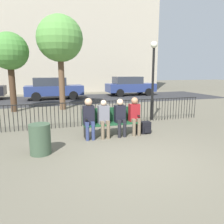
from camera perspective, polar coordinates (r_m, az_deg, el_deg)
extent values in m
plane|color=#605B4C|center=(5.33, 7.20, -12.54)|extent=(80.00, 80.00, 0.00)
cube|color=#194728|center=(7.07, 0.00, -2.99)|extent=(1.86, 0.45, 0.05)
cube|color=#194728|center=(7.19, -0.48, -0.63)|extent=(1.86, 0.05, 0.47)
cube|color=black|center=(6.91, -6.89, -5.31)|extent=(0.06, 0.38, 0.40)
cube|color=black|center=(7.43, 6.40, -4.17)|extent=(0.06, 0.38, 0.40)
cube|color=black|center=(6.80, -6.98, -1.66)|extent=(0.06, 0.38, 0.04)
cube|color=black|center=(7.33, 6.48, -0.76)|extent=(0.06, 0.38, 0.04)
cylinder|color=navy|center=(6.70, -6.42, -5.59)|extent=(0.11, 0.11, 0.45)
cylinder|color=navy|center=(6.74, -4.91, -5.48)|extent=(0.11, 0.11, 0.45)
cube|color=navy|center=(6.72, -6.64, -3.11)|extent=(0.11, 0.20, 0.12)
cube|color=navy|center=(6.76, -5.14, -3.01)|extent=(0.11, 0.20, 0.12)
cube|color=black|center=(6.80, -6.15, -0.80)|extent=(0.34, 0.22, 0.60)
sphere|color=tan|center=(6.72, -6.18, 2.64)|extent=(0.23, 0.23, 0.23)
cylinder|color=brown|center=(6.81, -2.43, -5.27)|extent=(0.11, 0.11, 0.45)
cylinder|color=brown|center=(6.86, -0.97, -5.15)|extent=(0.11, 0.11, 0.45)
cube|color=brown|center=(6.83, -2.68, -2.83)|extent=(0.11, 0.20, 0.12)
cube|color=brown|center=(6.88, -1.23, -2.73)|extent=(0.11, 0.20, 0.12)
cube|color=slate|center=(6.92, -2.24, -0.66)|extent=(0.34, 0.22, 0.57)
sphere|color=beige|center=(6.84, -2.22, 2.41)|extent=(0.18, 0.18, 0.18)
cylinder|color=black|center=(6.97, 1.94, -4.89)|extent=(0.11, 0.11, 0.45)
cylinder|color=black|center=(7.03, 3.32, -4.76)|extent=(0.11, 0.11, 0.45)
cube|color=black|center=(6.99, 1.67, -2.51)|extent=(0.11, 0.20, 0.12)
cube|color=black|center=(7.05, 3.05, -2.40)|extent=(0.11, 0.20, 0.12)
cube|color=black|center=(7.09, 2.04, -0.46)|extent=(0.34, 0.22, 0.55)
sphere|color=beige|center=(7.00, 2.11, 2.59)|extent=(0.21, 0.21, 0.21)
cylinder|color=brown|center=(7.15, 5.79, -4.53)|extent=(0.11, 0.11, 0.45)
cylinder|color=brown|center=(7.22, 7.10, -4.40)|extent=(0.11, 0.11, 0.45)
cube|color=brown|center=(7.18, 5.50, -2.21)|extent=(0.11, 0.20, 0.12)
cube|color=brown|center=(7.25, 6.81, -2.11)|extent=(0.11, 0.20, 0.12)
cube|color=maroon|center=(7.27, 5.81, -0.15)|extent=(0.34, 0.22, 0.57)
sphere|color=#A37556|center=(7.19, 5.93, 2.95)|extent=(0.23, 0.23, 0.23)
cube|color=black|center=(7.52, 8.75, -4.01)|extent=(0.31, 0.23, 0.41)
cube|color=black|center=(7.42, 9.20, -4.72)|extent=(0.22, 0.04, 0.18)
cylinder|color=black|center=(8.39, -27.22, -1.65)|extent=(0.02, 0.02, 0.95)
cylinder|color=black|center=(8.37, -26.28, -1.60)|extent=(0.02, 0.02, 0.95)
cylinder|color=black|center=(8.35, -25.33, -1.55)|extent=(0.02, 0.02, 0.95)
cylinder|color=black|center=(8.33, -24.38, -1.50)|extent=(0.02, 0.02, 0.95)
cylinder|color=black|center=(8.32, -23.42, -1.45)|extent=(0.02, 0.02, 0.95)
cylinder|color=black|center=(8.30, -22.46, -1.39)|extent=(0.02, 0.02, 0.95)
cylinder|color=black|center=(8.29, -21.50, -1.34)|extent=(0.02, 0.02, 0.95)
cylinder|color=black|center=(8.28, -20.53, -1.29)|extent=(0.02, 0.02, 0.95)
cylinder|color=black|center=(8.28, -19.56, -1.23)|extent=(0.02, 0.02, 0.95)
cylinder|color=black|center=(8.27, -18.60, -1.18)|extent=(0.02, 0.02, 0.95)
cylinder|color=black|center=(8.27, -17.63, -1.12)|extent=(0.02, 0.02, 0.95)
cylinder|color=black|center=(8.27, -16.66, -1.07)|extent=(0.02, 0.02, 0.95)
cylinder|color=black|center=(8.28, -15.69, -1.01)|extent=(0.02, 0.02, 0.95)
cylinder|color=black|center=(8.28, -14.73, -0.95)|extent=(0.02, 0.02, 0.95)
cylinder|color=black|center=(8.29, -13.76, -0.90)|extent=(0.02, 0.02, 0.95)
cylinder|color=black|center=(8.30, -12.80, -0.84)|extent=(0.02, 0.02, 0.95)
cylinder|color=black|center=(8.32, -11.84, -0.78)|extent=(0.02, 0.02, 0.95)
cylinder|color=black|center=(8.33, -10.88, -0.73)|extent=(0.02, 0.02, 0.95)
cylinder|color=black|center=(8.35, -9.93, -0.67)|extent=(0.02, 0.02, 0.95)
cylinder|color=black|center=(8.37, -8.98, -0.62)|extent=(0.02, 0.02, 0.95)
cylinder|color=black|center=(8.39, -8.04, -0.56)|extent=(0.02, 0.02, 0.95)
cylinder|color=black|center=(8.42, -7.10, -0.50)|extent=(0.02, 0.02, 0.95)
cylinder|color=black|center=(8.44, -6.17, -0.45)|extent=(0.02, 0.02, 0.95)
cylinder|color=black|center=(8.47, -5.24, -0.39)|extent=(0.02, 0.02, 0.95)
cylinder|color=black|center=(8.50, -4.32, -0.34)|extent=(0.02, 0.02, 0.95)
cylinder|color=black|center=(8.54, -3.41, -0.28)|extent=(0.02, 0.02, 0.95)
cylinder|color=black|center=(8.57, -2.51, -0.23)|extent=(0.02, 0.02, 0.95)
cylinder|color=black|center=(8.61, -1.61, -0.17)|extent=(0.02, 0.02, 0.95)
cylinder|color=black|center=(8.65, -0.72, -0.12)|extent=(0.02, 0.02, 0.95)
cylinder|color=black|center=(8.69, 0.16, -0.06)|extent=(0.02, 0.02, 0.95)
cylinder|color=black|center=(8.74, 1.04, -0.01)|extent=(0.02, 0.02, 0.95)
cylinder|color=black|center=(8.78, 1.90, 0.04)|extent=(0.02, 0.02, 0.95)
cylinder|color=black|center=(8.83, 2.75, 0.09)|extent=(0.02, 0.02, 0.95)
cylinder|color=black|center=(8.88, 3.60, 0.14)|extent=(0.02, 0.02, 0.95)
cylinder|color=black|center=(8.93, 4.43, 0.19)|extent=(0.02, 0.02, 0.95)
cylinder|color=black|center=(8.98, 5.26, 0.24)|extent=(0.02, 0.02, 0.95)
cylinder|color=black|center=(9.04, 6.08, 0.29)|extent=(0.02, 0.02, 0.95)
cylinder|color=black|center=(9.10, 6.88, 0.34)|extent=(0.02, 0.02, 0.95)
cylinder|color=black|center=(9.16, 7.68, 0.39)|extent=(0.02, 0.02, 0.95)
cylinder|color=black|center=(9.22, 8.46, 0.44)|extent=(0.02, 0.02, 0.95)
cylinder|color=black|center=(9.28, 9.24, 0.48)|extent=(0.02, 0.02, 0.95)
cylinder|color=black|center=(9.34, 10.00, 0.53)|extent=(0.02, 0.02, 0.95)
cylinder|color=black|center=(9.41, 10.75, 0.57)|extent=(0.02, 0.02, 0.95)
cylinder|color=black|center=(9.48, 11.50, 0.62)|extent=(0.02, 0.02, 0.95)
cylinder|color=black|center=(9.55, 12.23, 0.66)|extent=(0.02, 0.02, 0.95)
cylinder|color=black|center=(9.62, 12.95, 0.70)|extent=(0.02, 0.02, 0.95)
cylinder|color=black|center=(9.69, 13.66, 0.75)|extent=(0.02, 0.02, 0.95)
cylinder|color=black|center=(9.76, 14.36, 0.79)|extent=(0.02, 0.02, 0.95)
cylinder|color=black|center=(9.84, 15.05, 0.83)|extent=(0.02, 0.02, 0.95)
cylinder|color=black|center=(9.91, 15.73, 0.87)|extent=(0.02, 0.02, 0.95)
cylinder|color=black|center=(9.99, 16.40, 0.91)|extent=(0.02, 0.02, 0.95)
cylinder|color=black|center=(10.07, 17.06, 0.95)|extent=(0.02, 0.02, 0.95)
cylinder|color=black|center=(10.15, 17.71, 0.98)|extent=(0.02, 0.02, 0.95)
cylinder|color=black|center=(10.23, 18.35, 1.02)|extent=(0.02, 0.02, 0.95)
cylinder|color=black|center=(10.32, 18.97, 1.06)|extent=(0.02, 0.02, 0.95)
cylinder|color=black|center=(10.40, 19.59, 1.09)|extent=(0.02, 0.02, 0.95)
cylinder|color=black|center=(10.49, 20.20, 1.13)|extent=(0.02, 0.02, 0.95)
cylinder|color=black|center=(10.57, 20.80, 1.16)|extent=(0.02, 0.02, 0.95)
cube|color=black|center=(8.47, -3.31, 2.75)|extent=(9.00, 0.03, 0.03)
cylinder|color=#422D1E|center=(12.39, -24.56, 5.94)|extent=(0.31, 0.31, 2.56)
sphere|color=#478438|center=(12.40, -25.21, 14.20)|extent=(1.86, 1.86, 1.86)
cylinder|color=brown|center=(12.23, -13.02, 7.85)|extent=(0.31, 0.31, 3.10)
sphere|color=#569342|center=(12.34, -13.47, 18.17)|extent=(2.41, 2.41, 2.41)
cylinder|color=black|center=(9.47, 10.58, 7.11)|extent=(0.10, 0.10, 3.07)
sphere|color=silver|center=(9.52, 10.93, 16.89)|extent=(0.28, 0.28, 0.28)
cube|color=#2B2B2D|center=(16.69, -10.56, 3.29)|extent=(24.00, 6.00, 0.01)
cube|color=navy|center=(19.21, 4.91, 6.38)|extent=(4.20, 1.70, 0.70)
cube|color=#2D333D|center=(19.05, 4.06, 8.31)|extent=(2.31, 1.56, 0.60)
cylinder|color=black|center=(19.00, 9.55, 5.17)|extent=(0.64, 0.20, 0.64)
cylinder|color=black|center=(20.56, 7.31, 5.63)|extent=(0.64, 0.20, 0.64)
cylinder|color=black|center=(17.95, 2.12, 4.99)|extent=(0.64, 0.20, 0.64)
cylinder|color=black|center=(19.59, 0.37, 5.47)|extent=(0.64, 0.20, 0.64)
cube|color=navy|center=(17.01, -14.83, 5.52)|extent=(4.20, 1.70, 0.70)
cube|color=#2D333D|center=(16.96, -16.01, 7.65)|extent=(2.31, 1.56, 0.60)
cylinder|color=black|center=(16.31, -10.01, 4.26)|extent=(0.64, 0.20, 0.64)
cylinder|color=black|center=(18.03, -10.80, 4.83)|extent=(0.64, 0.20, 0.64)
cylinder|color=black|center=(16.16, -19.21, 3.77)|extent=(0.64, 0.20, 0.64)
cylinder|color=black|center=(17.89, -19.12, 4.39)|extent=(0.64, 0.20, 0.64)
cube|color=#B2A893|center=(25.37, -13.94, 25.35)|extent=(20.00, 6.00, 17.30)
cylinder|color=#384C38|center=(5.87, -18.27, -6.74)|extent=(0.53, 0.53, 0.79)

